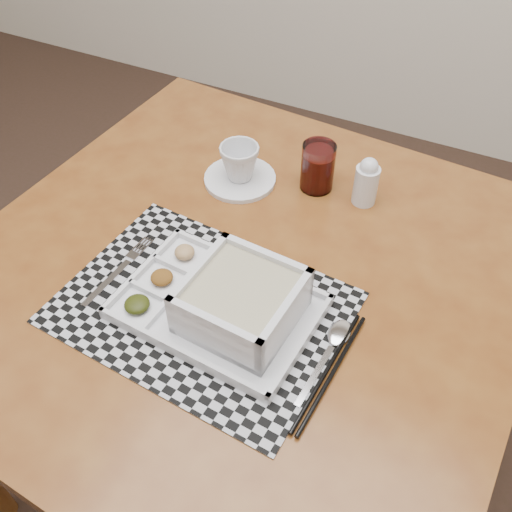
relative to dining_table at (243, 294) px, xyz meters
The scene contains 10 objects.
dining_table is the anchor object (origin of this frame).
placemat 0.14m from the dining_table, 99.11° to the right, with size 0.46×0.34×0.00m, color #A6A7AE.
serving_tray 0.16m from the dining_table, 70.25° to the right, with size 0.34×0.24×0.09m.
fork 0.23m from the dining_table, 151.78° to the right, with size 0.03×0.19×0.00m.
spoon 0.24m from the dining_table, 20.92° to the right, with size 0.04×0.18×0.01m.
chopsticks 0.27m from the dining_table, 32.62° to the right, with size 0.04×0.24×0.01m.
saucer 0.26m from the dining_table, 117.68° to the left, with size 0.15×0.15×0.01m, color silver.
cup 0.27m from the dining_table, 117.68° to the left, with size 0.08×0.08×0.08m, color silver.
juice_glass 0.30m from the dining_table, 82.25° to the left, with size 0.07×0.07×0.10m.
creamer_bottle 0.33m from the dining_table, 62.45° to the left, with size 0.05×0.05×0.10m.
Camera 1 is at (1.06, 0.24, 1.49)m, focal length 40.00 mm.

